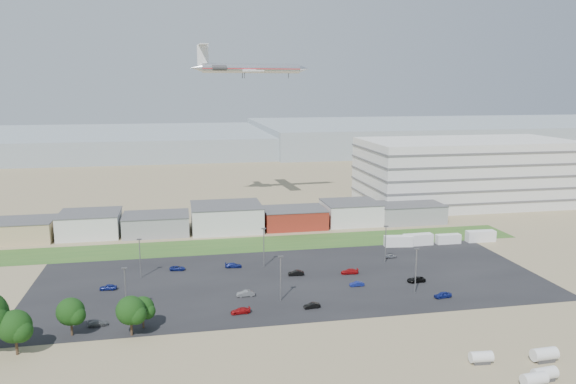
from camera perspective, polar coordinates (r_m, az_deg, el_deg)
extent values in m
plane|color=#907E5B|center=(116.33, -0.12, -12.32)|extent=(700.00, 700.00, 0.00)
cube|color=black|center=(135.52, 0.35, -8.91)|extent=(120.00, 50.00, 0.01)
cube|color=#2E5B22|center=(164.82, -3.59, -5.34)|extent=(160.00, 16.00, 0.02)
cube|color=silver|center=(230.92, 17.59, 1.99)|extent=(80.00, 40.00, 25.00)
imported|color=black|center=(137.26, 12.88, -8.67)|extent=(4.47, 2.27, 1.21)
imported|color=navy|center=(132.22, 7.00, -9.25)|extent=(3.38, 1.19, 1.11)
imported|color=navy|center=(129.03, 15.45, -10.04)|extent=(4.01, 1.94, 1.32)
imported|color=maroon|center=(116.91, -4.85, -11.93)|extent=(4.15, 1.96, 1.17)
imported|color=#595B5E|center=(125.65, -4.33, -10.24)|extent=(3.97, 1.39, 1.31)
imported|color=navy|center=(135.30, -17.81, -9.19)|extent=(3.93, 1.84, 1.30)
imported|color=navy|center=(144.77, -5.57, -7.41)|extent=(4.39, 2.20, 1.22)
imported|color=black|center=(138.27, 0.82, -8.23)|extent=(3.94, 1.64, 1.27)
imported|color=#A5A5AA|center=(154.24, 10.39, -6.42)|extent=(3.27, 1.55, 1.08)
imported|color=navy|center=(144.71, -11.17, -7.60)|extent=(4.10, 2.30, 1.08)
imported|color=#595B5E|center=(116.88, -18.75, -12.51)|extent=(4.00, 1.95, 1.12)
imported|color=maroon|center=(140.26, 6.28, -8.02)|extent=(4.42, 2.09, 1.24)
imported|color=black|center=(119.17, 2.45, -11.46)|extent=(3.57, 1.57, 1.14)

